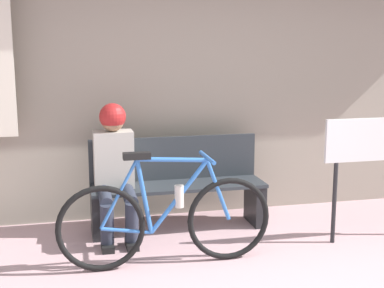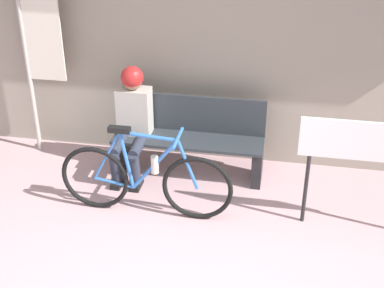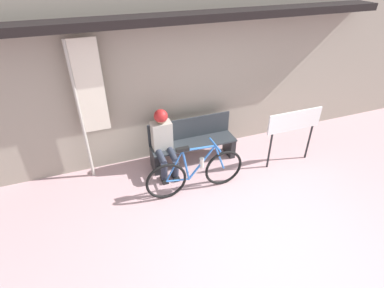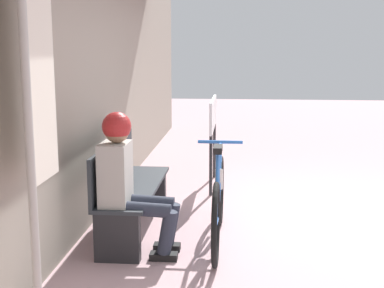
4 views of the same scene
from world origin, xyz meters
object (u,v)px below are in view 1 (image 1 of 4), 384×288
Objects in this scene: person_seated at (115,162)px; bicycle at (167,219)px; park_bench_near at (177,187)px; signboard at (383,147)px.

bicycle is at bearing -65.92° from person_seated.
person_seated reaches higher than park_bench_near.
bicycle is 1.55× the size of signboard.
bicycle is at bearing -175.64° from signboard.
park_bench_near is at bearing 10.95° from person_seated.
park_bench_near is 0.86m from bicycle.
park_bench_near is 1.48× the size of signboard.
person_seated is (-0.57, -0.11, 0.28)m from park_bench_near.
person_seated is at bearing -169.05° from park_bench_near.
signboard reaches higher than park_bench_near.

